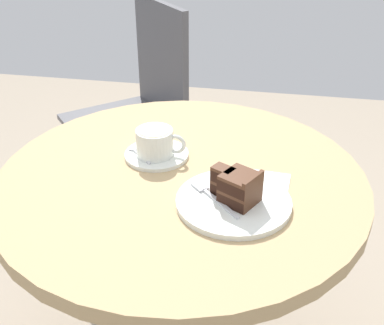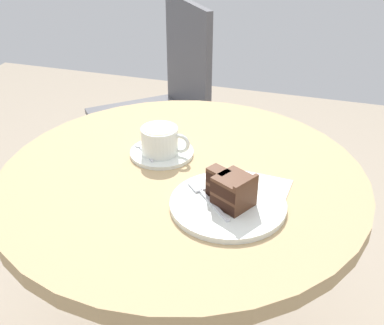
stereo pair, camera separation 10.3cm
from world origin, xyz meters
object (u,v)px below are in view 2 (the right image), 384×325
(saucer, at_px, (162,153))
(napkin, at_px, (258,191))
(cafe_chair, at_px, (166,99))
(coffee_cup, at_px, (160,140))
(cake_slice, at_px, (232,190))
(fork, at_px, (205,196))
(teaspoon, at_px, (143,150))
(cake_plate, at_px, (228,204))

(saucer, relative_size, napkin, 1.07)
(saucer, bearing_deg, cafe_chair, 109.44)
(coffee_cup, relative_size, cafe_chair, 0.13)
(coffee_cup, distance_m, napkin, 0.26)
(saucer, distance_m, coffee_cup, 0.04)
(cake_slice, relative_size, napkin, 0.76)
(coffee_cup, xyz_separation_m, fork, (0.15, -0.15, -0.03))
(saucer, xyz_separation_m, coffee_cup, (0.00, -0.01, 0.04))
(cake_slice, bearing_deg, teaspoon, 148.83)
(cake_slice, distance_m, napkin, 0.09)
(cake_slice, height_order, fork, cake_slice)
(teaspoon, bearing_deg, cake_slice, -165.16)
(cake_plate, bearing_deg, fork, 176.02)
(teaspoon, relative_size, napkin, 0.51)
(coffee_cup, distance_m, cake_plate, 0.25)
(teaspoon, height_order, cafe_chair, cafe_chair)
(fork, bearing_deg, saucer, 0.07)
(teaspoon, distance_m, cafe_chair, 0.72)
(teaspoon, relative_size, cake_slice, 0.67)
(saucer, distance_m, cafe_chair, 0.72)
(cake_plate, relative_size, fork, 1.98)
(cake_slice, height_order, napkin, cake_slice)
(cake_slice, bearing_deg, saucer, 141.59)
(teaspoon, distance_m, cake_slice, 0.29)
(teaspoon, xyz_separation_m, cake_plate, (0.24, -0.15, -0.01))
(cafe_chair, bearing_deg, coffee_cup, -22.08)
(cake_slice, relative_size, cafe_chair, 0.12)
(saucer, height_order, coffee_cup, coffee_cup)
(saucer, bearing_deg, teaspoon, -163.38)
(fork, relative_size, cafe_chair, 0.13)
(cake_plate, distance_m, cake_slice, 0.04)
(cake_plate, relative_size, cake_slice, 2.18)
(coffee_cup, xyz_separation_m, cafe_chair, (-0.23, 0.66, -0.20))
(teaspoon, xyz_separation_m, cake_slice, (0.25, -0.15, 0.03))
(cake_plate, bearing_deg, saucer, 141.15)
(cake_plate, distance_m, fork, 0.05)
(saucer, distance_m, napkin, 0.26)
(saucer, height_order, napkin, saucer)
(teaspoon, xyz_separation_m, napkin, (0.29, -0.08, -0.01))
(cafe_chair, bearing_deg, teaspoon, -25.60)
(coffee_cup, relative_size, cake_slice, 1.10)
(cake_plate, distance_m, napkin, 0.09)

